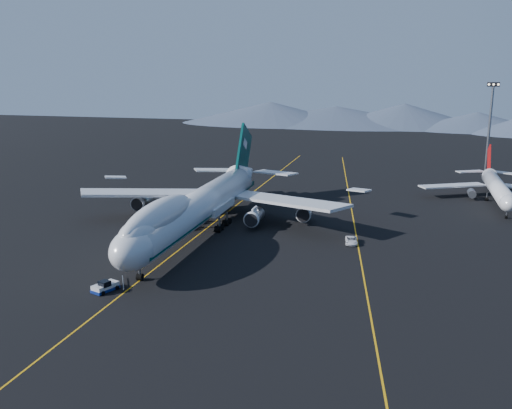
% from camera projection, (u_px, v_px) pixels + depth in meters
% --- Properties ---
extents(ground, '(500.00, 500.00, 0.00)m').
position_uv_depth(ground, '(199.00, 234.00, 113.83)').
color(ground, black).
rests_on(ground, ground).
extents(taxiway_line_main, '(0.25, 220.00, 0.01)m').
position_uv_depth(taxiway_line_main, '(199.00, 234.00, 113.83)').
color(taxiway_line_main, '#E8A30D').
rests_on(taxiway_line_main, ground).
extents(taxiway_line_side, '(28.08, 198.09, 0.01)m').
position_uv_depth(taxiway_line_side, '(355.00, 231.00, 115.74)').
color(taxiway_line_side, '#E8A30D').
rests_on(taxiway_line_side, ground).
extents(boeing_747, '(59.62, 72.43, 19.37)m').
position_uv_depth(boeing_747, '(199.00, 206.00, 112.52)').
color(boeing_747, silver).
rests_on(boeing_747, ground).
extents(pushback_tug, '(3.31, 4.48, 1.75)m').
position_uv_depth(pushback_tug, '(105.00, 287.00, 84.54)').
color(pushback_tug, silver).
rests_on(pushback_tug, ground).
extents(second_jet, '(37.55, 42.42, 12.07)m').
position_uv_depth(second_jet, '(497.00, 187.00, 140.80)').
color(second_jet, silver).
rests_on(second_jet, ground).
extents(service_van, '(2.76, 4.94, 1.31)m').
position_uv_depth(service_van, '(351.00, 240.00, 107.36)').
color(service_van, white).
rests_on(service_van, ground).
extents(floodlight_mast, '(3.50, 2.62, 28.32)m').
position_uv_depth(floodlight_mast, '(489.00, 129.00, 172.56)').
color(floodlight_mast, black).
rests_on(floodlight_mast, ground).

